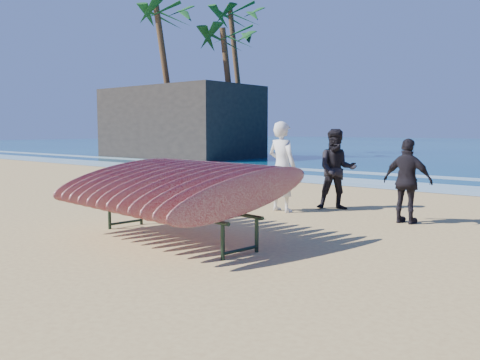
{
  "coord_description": "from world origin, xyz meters",
  "views": [
    {
      "loc": [
        5.09,
        -5.27,
        1.74
      ],
      "look_at": [
        0.0,
        0.8,
        0.95
      ],
      "focal_mm": 38.0,
      "sensor_mm": 36.0,
      "label": 1
    }
  ],
  "objects_px": {
    "surfboard_rack": "(175,186)",
    "person_dark_a": "(337,169)",
    "palm_mid": "(229,40)",
    "palm_right": "(238,17)",
    "person_white": "(282,167)",
    "palm_left": "(166,17)",
    "person_dark_b": "(408,181)",
    "building": "(180,123)"
  },
  "relations": [
    {
      "from": "surfboard_rack",
      "to": "palm_left",
      "type": "distance_m",
      "value": 24.54
    },
    {
      "from": "person_dark_a",
      "to": "person_dark_b",
      "type": "distance_m",
      "value": 1.94
    },
    {
      "from": "building",
      "to": "person_white",
      "type": "bearing_deg",
      "value": -37.72
    },
    {
      "from": "palm_left",
      "to": "palm_right",
      "type": "bearing_deg",
      "value": 91.16
    },
    {
      "from": "palm_mid",
      "to": "person_white",
      "type": "bearing_deg",
      "value": -45.83
    },
    {
      "from": "person_white",
      "to": "palm_left",
      "type": "relative_size",
      "value": 0.21
    },
    {
      "from": "surfboard_rack",
      "to": "palm_right",
      "type": "height_order",
      "value": "palm_right"
    },
    {
      "from": "person_white",
      "to": "building",
      "type": "xyz_separation_m",
      "value": [
        -17.43,
        13.48,
        1.22
      ]
    },
    {
      "from": "person_white",
      "to": "person_dark_b",
      "type": "relative_size",
      "value": 1.21
    },
    {
      "from": "person_white",
      "to": "palm_mid",
      "type": "bearing_deg",
      "value": -40.12
    },
    {
      "from": "person_white",
      "to": "palm_mid",
      "type": "height_order",
      "value": "palm_mid"
    },
    {
      "from": "building",
      "to": "palm_left",
      "type": "relative_size",
      "value": 1.05
    },
    {
      "from": "person_dark_a",
      "to": "building",
      "type": "bearing_deg",
      "value": 110.18
    },
    {
      "from": "surfboard_rack",
      "to": "person_white",
      "type": "bearing_deg",
      "value": 101.39
    },
    {
      "from": "palm_mid",
      "to": "palm_right",
      "type": "relative_size",
      "value": 0.77
    },
    {
      "from": "surfboard_rack",
      "to": "person_white",
      "type": "relative_size",
      "value": 1.8
    },
    {
      "from": "surfboard_rack",
      "to": "palm_right",
      "type": "relative_size",
      "value": 0.33
    },
    {
      "from": "palm_mid",
      "to": "palm_right",
      "type": "height_order",
      "value": "palm_right"
    },
    {
      "from": "palm_left",
      "to": "palm_right",
      "type": "relative_size",
      "value": 0.89
    },
    {
      "from": "person_dark_b",
      "to": "palm_left",
      "type": "xyz_separation_m",
      "value": [
        -19.7,
        11.8,
        7.66
      ]
    },
    {
      "from": "surfboard_rack",
      "to": "palm_right",
      "type": "bearing_deg",
      "value": 134.25
    },
    {
      "from": "person_white",
      "to": "palm_mid",
      "type": "distance_m",
      "value": 21.9
    },
    {
      "from": "person_dark_a",
      "to": "building",
      "type": "xyz_separation_m",
      "value": [
        -18.18,
        12.49,
        1.3
      ]
    },
    {
      "from": "person_dark_b",
      "to": "palm_left",
      "type": "relative_size",
      "value": 0.17
    },
    {
      "from": "person_dark_a",
      "to": "palm_mid",
      "type": "distance_m",
      "value": 21.78
    },
    {
      "from": "building",
      "to": "palm_left",
      "type": "xyz_separation_m",
      "value": [
        0.32,
        -1.33,
        6.28
      ]
    },
    {
      "from": "building",
      "to": "palm_mid",
      "type": "distance_m",
      "value": 5.98
    },
    {
      "from": "person_white",
      "to": "person_dark_b",
      "type": "distance_m",
      "value": 2.61
    },
    {
      "from": "person_dark_a",
      "to": "person_white",
      "type": "bearing_deg",
      "value": -162.33
    },
    {
      "from": "surfboard_rack",
      "to": "palm_mid",
      "type": "distance_m",
      "value": 24.55
    },
    {
      "from": "person_dark_a",
      "to": "palm_left",
      "type": "bearing_deg",
      "value": 112.67
    },
    {
      "from": "person_dark_b",
      "to": "palm_mid",
      "type": "height_order",
      "value": "palm_mid"
    },
    {
      "from": "surfboard_rack",
      "to": "person_dark_a",
      "type": "height_order",
      "value": "person_dark_a"
    },
    {
      "from": "surfboard_rack",
      "to": "person_dark_b",
      "type": "bearing_deg",
      "value": 64.64
    },
    {
      "from": "building",
      "to": "palm_right",
      "type": "xyz_separation_m",
      "value": [
        0.18,
        5.46,
        7.36
      ]
    },
    {
      "from": "person_dark_b",
      "to": "building",
      "type": "distance_m",
      "value": 23.98
    },
    {
      "from": "surfboard_rack",
      "to": "person_dark_a",
      "type": "bearing_deg",
      "value": 90.34
    },
    {
      "from": "person_white",
      "to": "palm_mid",
      "type": "relative_size",
      "value": 0.24
    },
    {
      "from": "person_dark_a",
      "to": "palm_mid",
      "type": "bearing_deg",
      "value": 102.22
    },
    {
      "from": "palm_mid",
      "to": "surfboard_rack",
      "type": "bearing_deg",
      "value": -50.95
    },
    {
      "from": "person_dark_a",
      "to": "person_dark_b",
      "type": "height_order",
      "value": "person_dark_a"
    },
    {
      "from": "person_white",
      "to": "palm_right",
      "type": "distance_m",
      "value": 27.02
    }
  ]
}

